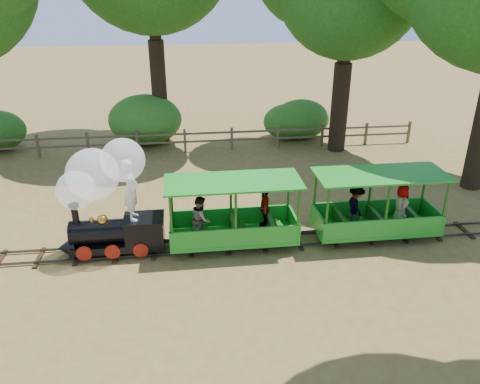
{
  "coord_description": "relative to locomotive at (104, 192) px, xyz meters",
  "views": [
    {
      "loc": [
        -1.04,
        -11.11,
        6.72
      ],
      "look_at": [
        0.42,
        0.5,
        1.41
      ],
      "focal_mm": 35.0,
      "sensor_mm": 36.0,
      "label": 1
    }
  ],
  "objects": [
    {
      "name": "ground",
      "position": [
        3.13,
        -0.07,
        -1.81
      ],
      "size": [
        90.0,
        90.0,
        0.0
      ],
      "primitive_type": "plane",
      "color": "olive",
      "rests_on": "ground"
    },
    {
      "name": "track",
      "position": [
        3.13,
        -0.07,
        -1.74
      ],
      "size": [
        22.0,
        1.0,
        0.1
      ],
      "color": "#3F3D3A",
      "rests_on": "ground"
    },
    {
      "name": "locomotive",
      "position": [
        0.0,
        0.0,
        0.0
      ],
      "size": [
        2.82,
        1.33,
        3.24
      ],
      "color": "black",
      "rests_on": "ground"
    },
    {
      "name": "carriage_front",
      "position": [
        3.25,
        -0.06,
        -1.01
      ],
      "size": [
        3.58,
        1.46,
        1.86
      ],
      "color": "#209624",
      "rests_on": "track"
    },
    {
      "name": "carriage_rear",
      "position": [
        7.32,
        -0.06,
        -1.0
      ],
      "size": [
        3.58,
        1.46,
        1.86
      ],
      "color": "#209624",
      "rests_on": "track"
    },
    {
      "name": "fence",
      "position": [
        3.13,
        7.93,
        -1.23
      ],
      "size": [
        18.1,
        0.1,
        1.0
      ],
      "color": "brown",
      "rests_on": "ground"
    },
    {
      "name": "shrub_mid_w",
      "position": [
        0.44,
        9.23,
        -0.7
      ],
      "size": [
        3.2,
        2.46,
        2.22
      ],
      "primitive_type": "ellipsoid",
      "color": "#2D6B1E",
      "rests_on": "ground"
    },
    {
      "name": "shrub_mid_e",
      "position": [
        6.9,
        9.23,
        -1.01
      ],
      "size": [
        2.33,
        1.79,
        1.61
      ],
      "primitive_type": "ellipsoid",
      "color": "#2D6B1E",
      "rests_on": "ground"
    },
    {
      "name": "shrub_east",
      "position": [
        7.48,
        9.23,
        -0.91
      ],
      "size": [
        2.6,
        2.0,
        1.8
      ],
      "primitive_type": "ellipsoid",
      "color": "#2D6B1E",
      "rests_on": "ground"
    }
  ]
}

